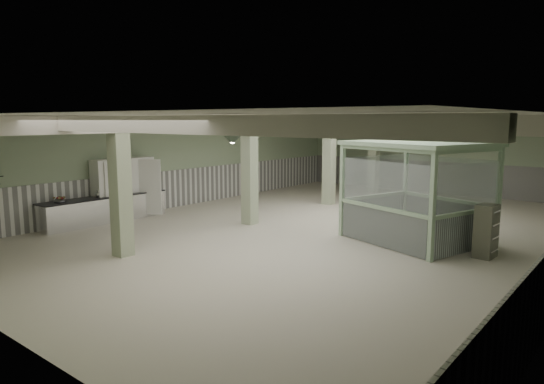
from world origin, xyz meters
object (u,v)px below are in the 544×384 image
Objects in this scene: walkin_cooler at (124,189)px; guard_booth at (418,175)px; filing_cabinet at (486,231)px; prep_counter at (106,209)px.

walkin_cooler is 0.53× the size of guard_booth.
filing_cabinet is at bearing 3.46° from guard_booth.
guard_booth is at bearing 169.25° from filing_cabinet.
walkin_cooler is 1.67× the size of filing_cabinet.
walkin_cooler is 10.05m from guard_booth.
filing_cabinet is (2.09, -0.55, -1.23)m from guard_booth.
guard_booth reaches higher than filing_cabinet.
guard_booth is (9.35, 4.20, 1.46)m from prep_counter.
walkin_cooler is 11.87m from filing_cabinet.
walkin_cooler reaches higher than filing_cabinet.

